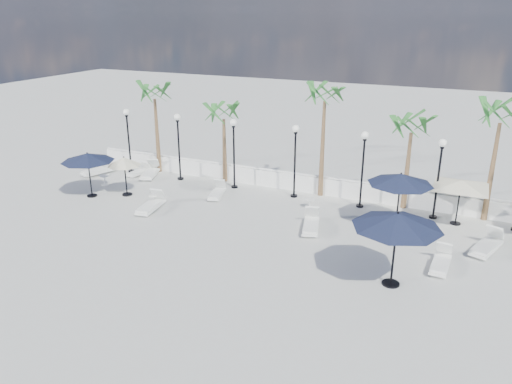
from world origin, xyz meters
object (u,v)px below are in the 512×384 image
at_px(lounger_1, 150,172).
at_px(parasol_cream_sq_a, 462,181).
at_px(lounger_2, 139,171).
at_px(lounger_8, 487,245).
at_px(lounger_3, 151,205).
at_px(parasol_cream_small, 124,162).
at_px(lounger_6, 441,262).
at_px(lounger_4, 217,193).
at_px(parasol_navy_mid, 401,179).
at_px(lounger_5, 311,224).
at_px(lounger_0, 99,170).
at_px(parasol_navy_right, 397,221).
at_px(parasol_navy_left, 88,158).

bearing_deg(lounger_1, parasol_cream_sq_a, -20.53).
height_order(lounger_2, lounger_8, lounger_8).
distance_m(lounger_1, parasol_cream_sq_a, 17.02).
height_order(lounger_3, parasol_cream_small, parasol_cream_small).
bearing_deg(lounger_6, lounger_1, 166.76).
height_order(lounger_4, parasol_navy_mid, parasol_navy_mid).
relative_size(lounger_1, parasol_navy_mid, 0.76).
bearing_deg(lounger_5, lounger_3, 172.14).
bearing_deg(lounger_4, parasol_navy_mid, -15.33).
bearing_deg(lounger_4, lounger_1, 150.47).
distance_m(lounger_2, parasol_cream_sq_a, 17.83).
relative_size(lounger_0, lounger_5, 1.01).
bearing_deg(parasol_navy_right, lounger_4, 151.79).
xyz_separation_m(lounger_4, parasol_cream_sq_a, (11.71, 1.36, 1.88)).
height_order(lounger_0, lounger_4, lounger_0).
height_order(lounger_6, lounger_8, lounger_8).
xyz_separation_m(lounger_0, parasol_navy_mid, (17.55, -0.61, 2.02)).
xyz_separation_m(lounger_1, parasol_navy_right, (15.15, -6.71, 2.22)).
bearing_deg(lounger_4, parasol_cream_sq_a, -8.06).
height_order(lounger_2, lounger_5, lounger_5).
bearing_deg(parasol_navy_left, parasol_cream_sq_a, 12.61).
distance_m(lounger_1, lounger_2, 0.80).
xyz_separation_m(lounger_1, parasol_navy_mid, (14.47, -1.49, 2.02)).
bearing_deg(parasol_navy_mid, lounger_4, 179.35).
relative_size(lounger_5, lounger_8, 0.97).
xyz_separation_m(lounger_0, lounger_2, (2.28, 0.87, -0.06)).
distance_m(lounger_0, parasol_cream_small, 4.66).
distance_m(lounger_5, parasol_navy_right, 5.76).
height_order(lounger_0, parasol_cream_sq_a, parasol_cream_sq_a).
xyz_separation_m(lounger_2, lounger_6, (17.47, -4.70, 0.04)).
xyz_separation_m(lounger_4, parasol_navy_left, (-6.09, -2.62, 1.89)).
bearing_deg(parasol_navy_right, lounger_5, 140.80).
relative_size(lounger_1, lounger_5, 1.02).
height_order(lounger_2, lounger_6, lounger_6).
xyz_separation_m(lounger_2, lounger_8, (19.05, -2.46, 0.06)).
height_order(parasol_navy_right, parasol_cream_small, parasol_navy_right).
relative_size(lounger_8, parasol_navy_left, 0.82).
bearing_deg(parasol_navy_mid, parasol_cream_small, -173.31).
distance_m(parasol_navy_left, parasol_cream_sq_a, 18.24).
height_order(lounger_3, parasol_navy_left, parasol_navy_left).
distance_m(lounger_1, lounger_4, 5.39).
height_order(parasol_navy_mid, parasol_navy_right, parasol_navy_right).
height_order(lounger_1, lounger_8, lounger_8).
height_order(lounger_2, parasol_navy_mid, parasol_navy_mid).
distance_m(lounger_2, lounger_4, 6.17).
bearing_deg(parasol_navy_right, parasol_navy_left, 170.41).
bearing_deg(parasol_cream_small, parasol_navy_right, -14.04).
relative_size(lounger_2, lounger_5, 0.78).
bearing_deg(lounger_6, parasol_navy_left, -179.76).
relative_size(lounger_4, parasol_navy_right, 0.61).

